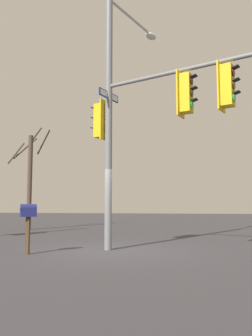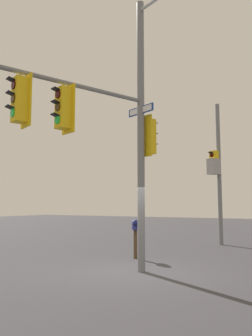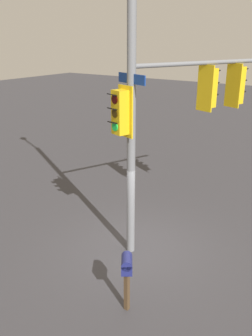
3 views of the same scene
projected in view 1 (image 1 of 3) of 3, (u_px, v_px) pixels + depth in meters
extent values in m
plane|color=#3A383D|center=(113.00, 251.00, 10.49)|extent=(80.00, 80.00, 0.00)
cylinder|color=slate|center=(109.00, 116.00, 11.07)|extent=(0.23, 0.23, 8.46)
cylinder|color=silver|center=(132.00, 19.00, 12.68)|extent=(1.22, 2.68, 0.10)
ellipsoid|color=silver|center=(151.00, 36.00, 13.87)|extent=(0.57, 0.69, 0.20)
cylinder|color=slate|center=(179.00, 71.00, 9.85)|extent=(4.57, 2.05, 0.12)
cube|color=yellow|center=(186.00, 94.00, 9.66)|extent=(0.40, 0.44, 1.10)
cube|color=yellow|center=(180.00, 94.00, 9.74)|extent=(0.22, 0.54, 1.30)
cylinder|color=#2F0403|center=(192.00, 81.00, 9.62)|extent=(0.10, 0.22, 0.22)
cube|color=black|center=(194.00, 76.00, 9.60)|extent=(0.22, 0.25, 0.06)
cylinder|color=#352504|center=(192.00, 93.00, 9.58)|extent=(0.10, 0.22, 0.22)
cube|color=black|center=(194.00, 88.00, 9.56)|extent=(0.22, 0.25, 0.06)
cylinder|color=#19D147|center=(192.00, 105.00, 9.55)|extent=(0.10, 0.22, 0.22)
cube|color=black|center=(195.00, 100.00, 9.53)|extent=(0.22, 0.25, 0.06)
cylinder|color=slate|center=(186.00, 72.00, 9.73)|extent=(0.04, 0.04, 0.15)
cube|color=yellow|center=(227.00, 86.00, 9.04)|extent=(0.42, 0.45, 1.10)
cube|color=yellow|center=(221.00, 87.00, 9.13)|extent=(0.25, 0.53, 1.30)
cylinder|color=#2F0403|center=(233.00, 72.00, 8.98)|extent=(0.11, 0.21, 0.22)
cube|color=black|center=(236.00, 67.00, 8.96)|extent=(0.23, 0.25, 0.06)
cylinder|color=#352504|center=(234.00, 85.00, 8.95)|extent=(0.11, 0.21, 0.22)
cube|color=black|center=(237.00, 80.00, 8.92)|extent=(0.23, 0.25, 0.06)
cylinder|color=#19D147|center=(234.00, 98.00, 8.91)|extent=(0.11, 0.21, 0.22)
cube|color=black|center=(237.00, 92.00, 8.89)|extent=(0.23, 0.25, 0.06)
cylinder|color=slate|center=(227.00, 63.00, 9.10)|extent=(0.04, 0.04, 0.15)
cube|color=yellow|center=(100.00, 121.00, 11.24)|extent=(0.40, 0.44, 1.10)
cube|color=yellow|center=(105.00, 120.00, 11.16)|extent=(0.21, 0.54, 1.30)
cylinder|color=#2F0403|center=(96.00, 111.00, 11.35)|extent=(0.10, 0.22, 0.22)
cube|color=black|center=(94.00, 108.00, 11.40)|extent=(0.22, 0.25, 0.06)
cylinder|color=#352504|center=(96.00, 122.00, 11.32)|extent=(0.10, 0.22, 0.22)
cube|color=black|center=(94.00, 118.00, 11.36)|extent=(0.22, 0.25, 0.06)
cylinder|color=#19D147|center=(96.00, 132.00, 11.28)|extent=(0.10, 0.22, 0.22)
cube|color=black|center=(94.00, 128.00, 11.33)|extent=(0.22, 0.25, 0.06)
cube|color=navy|center=(109.00, 95.00, 11.14)|extent=(0.42, 1.04, 0.24)
cube|color=white|center=(109.00, 95.00, 11.13)|extent=(0.36, 0.94, 0.18)
cube|color=#4C3823|center=(28.00, 235.00, 9.79)|extent=(0.10, 0.10, 1.05)
cube|color=navy|center=(28.00, 212.00, 9.86)|extent=(0.50, 0.44, 0.24)
cylinder|color=navy|center=(28.00, 208.00, 9.87)|extent=(0.50, 0.44, 0.24)
cylinder|color=#4B3C30|center=(30.00, 182.00, 19.31)|extent=(0.26, 0.26, 5.26)
cylinder|color=#4B3C30|center=(16.00, 153.00, 19.63)|extent=(0.12, 1.77, 1.45)
cylinder|color=#4B3C30|center=(25.00, 148.00, 20.02)|extent=(0.97, 1.17, 1.39)
cylinder|color=#4B3C30|center=(35.00, 136.00, 19.97)|extent=(0.90, 0.22, 1.03)
cylinder|color=#4B3C30|center=(43.00, 142.00, 20.02)|extent=(1.24, 1.14, 1.26)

